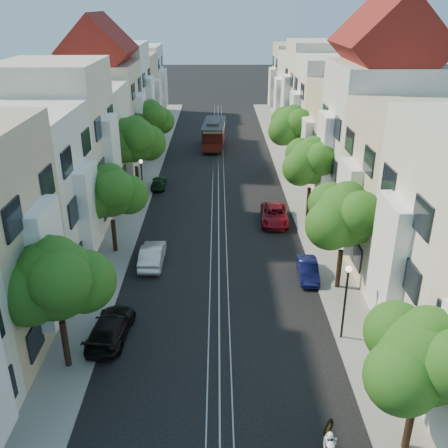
{
  "coord_description": "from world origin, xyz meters",
  "views": [
    {
      "loc": [
        -0.01,
        -17.09,
        15.95
      ],
      "look_at": [
        0.36,
        13.75,
        2.2
      ],
      "focal_mm": 40.0,
      "sensor_mm": 36.0,
      "label": 1
    }
  ],
  "objects_px": {
    "tree_e_d": "(293,127)",
    "parked_car_e_far": "(274,215)",
    "tree_e_a": "(424,359)",
    "lamp_west": "(142,176)",
    "tree_e_b": "(346,217)",
    "tree_w_b": "(111,193)",
    "tree_w_a": "(57,281)",
    "tree_w_d": "(151,119)",
    "parked_car_w_mid": "(152,255)",
    "tree_w_c": "(135,141)",
    "sportbike_rider": "(329,447)",
    "parked_car_e_mid": "(308,270)",
    "tree_e_c": "(312,163)",
    "parked_car_w_far": "(159,182)",
    "lamp_east": "(346,292)",
    "cable_car": "(214,132)",
    "parked_car_w_near": "(110,328)"
  },
  "relations": [
    {
      "from": "tree_e_d",
      "to": "parked_car_e_far",
      "type": "xyz_separation_m",
      "value": [
        -2.86,
        -11.99,
        -4.23
      ]
    },
    {
      "from": "tree_e_a",
      "to": "lamp_west",
      "type": "relative_size",
      "value": 1.51
    },
    {
      "from": "tree_e_a",
      "to": "tree_e_b",
      "type": "relative_size",
      "value": 0.94
    },
    {
      "from": "tree_w_b",
      "to": "tree_w_a",
      "type": "bearing_deg",
      "value": -90.0
    },
    {
      "from": "tree_w_d",
      "to": "parked_car_e_far",
      "type": "bearing_deg",
      "value": -55.82
    },
    {
      "from": "tree_e_b",
      "to": "parked_car_w_mid",
      "type": "relative_size",
      "value": 1.63
    },
    {
      "from": "tree_w_b",
      "to": "tree_w_c",
      "type": "bearing_deg",
      "value": 90.0
    },
    {
      "from": "tree_w_d",
      "to": "sportbike_rider",
      "type": "distance_m",
      "value": 41.3
    },
    {
      "from": "parked_car_e_mid",
      "to": "parked_car_w_mid",
      "type": "relative_size",
      "value": 0.82
    },
    {
      "from": "tree_w_a",
      "to": "parked_car_e_far",
      "type": "bearing_deg",
      "value": 55.85
    },
    {
      "from": "tree_w_a",
      "to": "parked_car_w_mid",
      "type": "relative_size",
      "value": 1.63
    },
    {
      "from": "tree_e_c",
      "to": "tree_w_a",
      "type": "relative_size",
      "value": 0.98
    },
    {
      "from": "tree_e_d",
      "to": "tree_e_c",
      "type": "bearing_deg",
      "value": -90.0
    },
    {
      "from": "lamp_west",
      "to": "parked_car_w_far",
      "type": "xyz_separation_m",
      "value": [
        0.7,
        5.12,
        -2.29
      ]
    },
    {
      "from": "lamp_east",
      "to": "parked_car_e_far",
      "type": "xyz_separation_m",
      "value": [
        -1.9,
        14.98,
        -2.21
      ]
    },
    {
      "from": "lamp_east",
      "to": "sportbike_rider",
      "type": "relative_size",
      "value": 2.29
    },
    {
      "from": "tree_w_a",
      "to": "parked_car_w_mid",
      "type": "height_order",
      "value": "tree_w_a"
    },
    {
      "from": "sportbike_rider",
      "to": "parked_car_w_mid",
      "type": "relative_size",
      "value": 0.44
    },
    {
      "from": "parked_car_w_mid",
      "to": "tree_e_b",
      "type": "bearing_deg",
      "value": 164.65
    },
    {
      "from": "tree_e_a",
      "to": "tree_w_c",
      "type": "height_order",
      "value": "tree_w_c"
    },
    {
      "from": "parked_car_e_mid",
      "to": "parked_car_w_mid",
      "type": "xyz_separation_m",
      "value": [
        -10.0,
        1.94,
        0.12
      ]
    },
    {
      "from": "cable_car",
      "to": "parked_car_w_near",
      "type": "relative_size",
      "value": 1.78
    },
    {
      "from": "tree_e_b",
      "to": "parked_car_e_far",
      "type": "xyz_separation_m",
      "value": [
        -2.86,
        10.01,
        -4.1
      ]
    },
    {
      "from": "tree_e_b",
      "to": "parked_car_w_near",
      "type": "distance_m",
      "value": 14.31
    },
    {
      "from": "tree_e_b",
      "to": "tree_w_a",
      "type": "xyz_separation_m",
      "value": [
        -14.4,
        -7.0,
        0.0
      ]
    },
    {
      "from": "tree_e_a",
      "to": "sportbike_rider",
      "type": "distance_m",
      "value": 4.82
    },
    {
      "from": "parked_car_e_far",
      "to": "tree_e_c",
      "type": "bearing_deg",
      "value": 22.84
    },
    {
      "from": "tree_w_d",
      "to": "tree_e_a",
      "type": "bearing_deg",
      "value": -69.73
    },
    {
      "from": "tree_w_a",
      "to": "parked_car_e_far",
      "type": "xyz_separation_m",
      "value": [
        11.54,
        17.01,
        -4.1
      ]
    },
    {
      "from": "tree_w_a",
      "to": "tree_e_b",
      "type": "bearing_deg",
      "value": 25.92
    },
    {
      "from": "tree_e_d",
      "to": "parked_car_e_far",
      "type": "bearing_deg",
      "value": -103.42
    },
    {
      "from": "tree_w_d",
      "to": "parked_car_w_near",
      "type": "bearing_deg",
      "value": -87.23
    },
    {
      "from": "parked_car_e_mid",
      "to": "parked_car_w_near",
      "type": "xyz_separation_m",
      "value": [
        -11.2,
        -6.09,
        0.09
      ]
    },
    {
      "from": "tree_w_b",
      "to": "cable_car",
      "type": "relative_size",
      "value": 0.79
    },
    {
      "from": "tree_e_a",
      "to": "sportbike_rider",
      "type": "bearing_deg",
      "value": -169.95
    },
    {
      "from": "tree_e_a",
      "to": "tree_w_d",
      "type": "distance_m",
      "value": 41.57
    },
    {
      "from": "tree_e_d",
      "to": "lamp_east",
      "type": "height_order",
      "value": "tree_e_d"
    },
    {
      "from": "tree_e_c",
      "to": "lamp_east",
      "type": "distance_m",
      "value": 16.1
    },
    {
      "from": "lamp_west",
      "to": "parked_car_w_mid",
      "type": "distance_m",
      "value": 10.18
    },
    {
      "from": "cable_car",
      "to": "tree_e_d",
      "type": "bearing_deg",
      "value": -50.23
    },
    {
      "from": "tree_e_c",
      "to": "sportbike_rider",
      "type": "distance_m",
      "value": 24.08
    },
    {
      "from": "parked_car_e_mid",
      "to": "tree_w_c",
      "type": "bearing_deg",
      "value": 133.77
    },
    {
      "from": "parked_car_e_mid",
      "to": "tree_w_a",
      "type": "bearing_deg",
      "value": -144.02
    },
    {
      "from": "tree_w_d",
      "to": "tree_w_c",
      "type": "bearing_deg",
      "value": -90.0
    },
    {
      "from": "tree_w_d",
      "to": "parked_car_w_far",
      "type": "relative_size",
      "value": 1.99
    },
    {
      "from": "lamp_west",
      "to": "parked_car_w_near",
      "type": "distance_m",
      "value": 17.94
    },
    {
      "from": "tree_e_d",
      "to": "parked_car_w_far",
      "type": "distance_m",
      "value": 14.1
    },
    {
      "from": "parked_car_e_mid",
      "to": "parked_car_e_far",
      "type": "distance_m",
      "value": 8.76
    },
    {
      "from": "parked_car_e_mid",
      "to": "tree_e_d",
      "type": "bearing_deg",
      "value": 88.2
    },
    {
      "from": "tree_e_b",
      "to": "tree_w_c",
      "type": "xyz_separation_m",
      "value": [
        -14.4,
        16.0,
        0.34
      ]
    }
  ]
}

